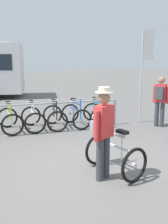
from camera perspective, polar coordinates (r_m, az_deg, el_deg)
name	(u,v)px	position (r m, az deg, el deg)	size (l,w,h in m)	color
ground_plane	(88,166)	(5.45, 0.89, -12.02)	(80.00, 80.00, 0.00)	#605E5B
bike_rack_rail	(59,108)	(8.03, -5.60, 0.92)	(3.91, 0.25, 0.88)	#99999E
racked_bike_lime	(10,120)	(8.11, -16.28, -1.71)	(0.73, 1.15, 0.98)	black
racked_bike_white	(33,118)	(8.15, -11.36, -1.39)	(0.70, 1.13, 0.98)	black
racked_bike_black	(55,117)	(8.25, -6.53, -1.06)	(0.76, 1.16, 0.97)	black
racked_bike_blue	(76,115)	(8.41, -1.85, -0.74)	(0.74, 1.16, 0.98)	black
racked_bike_teal	(96,114)	(8.62, 2.63, -0.43)	(0.82, 1.19, 0.97)	black
featured_bicycle	(110,147)	(5.11, 5.95, -7.89)	(0.94, 1.25, 1.09)	black
person_with_featured_bike	(104,130)	(4.62, 4.39, -4.01)	(0.48, 0.33, 1.72)	#383842
pedestrian_with_backpack	(160,98)	(8.61, 16.68, 2.93)	(0.45, 0.48, 1.64)	#383842
banner_flag	(146,58)	(9.00, 13.61, 11.73)	(0.45, 0.05, 3.20)	#B2B2B7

